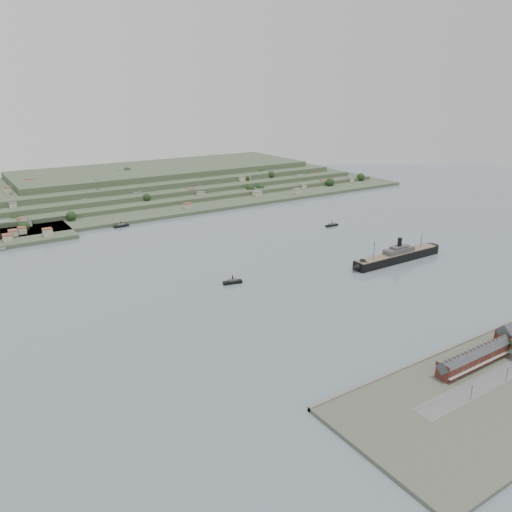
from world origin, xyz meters
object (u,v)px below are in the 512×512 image
terrace_row (474,357)px  gabled_building (507,335)px  steamship (395,257)px  tugboat (233,282)px

terrace_row → gabled_building: size_ratio=3.95×
steamship → tugboat: 150.67m
gabled_building → steamship: 155.48m
gabled_building → terrace_row: bearing=-173.9°
gabled_building → steamship: steamship is taller
tugboat → gabled_building: bearing=-64.4°
terrace_row → steamship: size_ratio=0.52×
terrace_row → steamship: (99.85, 146.41, -2.11)m
terrace_row → tugboat: terrace_row is taller
gabled_building → tugboat: 195.49m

